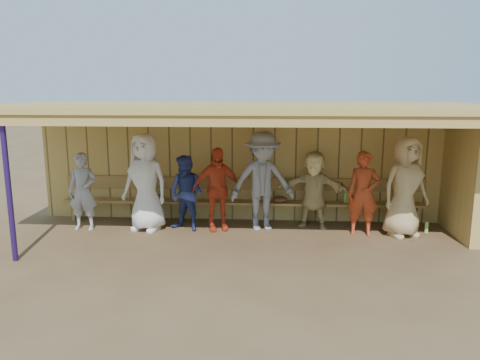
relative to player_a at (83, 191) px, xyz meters
name	(u,v)px	position (x,y,z in m)	size (l,w,h in m)	color
ground	(239,238)	(3.12, -0.36, -0.78)	(90.00, 90.00, 0.00)	brown
player_a	(83,191)	(0.00, 0.00, 0.00)	(0.57, 0.37, 1.56)	#9A9BA2
player_b	(145,182)	(1.25, 0.05, 0.19)	(0.95, 0.62, 1.94)	white
player_c	(186,193)	(2.06, 0.09, -0.03)	(0.73, 0.57, 1.50)	navy
player_d	(217,189)	(2.65, 0.15, 0.05)	(0.97, 0.40, 1.66)	#D44322
player_e	(262,181)	(3.55, 0.22, 0.20)	(1.27, 0.73, 1.96)	gray
player_f	(314,189)	(4.58, 0.45, 0.00)	(1.45, 0.46, 1.56)	#DBC17B
player_g	(363,194)	(5.48, 0.01, 0.04)	(0.59, 0.39, 1.63)	#A8391B
player_h	(405,187)	(6.24, -0.02, 0.18)	(0.94, 0.61, 1.92)	tan
dugout_structure	(261,145)	(3.51, 0.33, 0.92)	(8.80, 3.20, 2.50)	tan
bench	(242,197)	(3.12, 0.76, -0.25)	(7.60, 0.34, 0.93)	#A27F45
dugout_equipment	(233,200)	(2.93, 0.63, -0.29)	(5.76, 0.62, 0.80)	#C65F17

